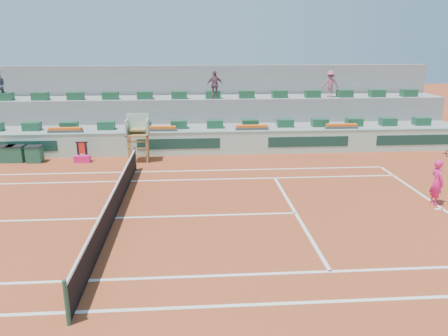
{
  "coord_description": "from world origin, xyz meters",
  "views": [
    {
      "loc": [
        2.81,
        -14.33,
        6.01
      ],
      "look_at": [
        4.0,
        2.5,
        1.0
      ],
      "focal_mm": 35.0,
      "sensor_mm": 36.0,
      "label": 1
    }
  ],
  "objects_px": {
    "drink_cooler_a": "(35,154)",
    "tennis_player": "(437,182)",
    "player_bag": "(82,159)",
    "umpire_chair": "(138,131)"
  },
  "relations": [
    {
      "from": "drink_cooler_a",
      "to": "tennis_player",
      "type": "xyz_separation_m",
      "value": [
        17.08,
        -7.08,
        0.45
      ]
    },
    {
      "from": "player_bag",
      "to": "tennis_player",
      "type": "bearing_deg",
      "value": -25.1
    },
    {
      "from": "player_bag",
      "to": "tennis_player",
      "type": "distance_m",
      "value": 16.23
    },
    {
      "from": "tennis_player",
      "to": "player_bag",
      "type": "bearing_deg",
      "value": 154.9
    },
    {
      "from": "player_bag",
      "to": "umpire_chair",
      "type": "relative_size",
      "value": 0.33
    },
    {
      "from": "player_bag",
      "to": "drink_cooler_a",
      "type": "distance_m",
      "value": 2.41
    },
    {
      "from": "player_bag",
      "to": "umpire_chair",
      "type": "distance_m",
      "value": 3.16
    },
    {
      "from": "player_bag",
      "to": "umpire_chair",
      "type": "xyz_separation_m",
      "value": [
        2.85,
        0.1,
        1.37
      ]
    },
    {
      "from": "drink_cooler_a",
      "to": "player_bag",
      "type": "bearing_deg",
      "value": -4.77
    },
    {
      "from": "player_bag",
      "to": "drink_cooler_a",
      "type": "relative_size",
      "value": 0.94
    }
  ]
}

